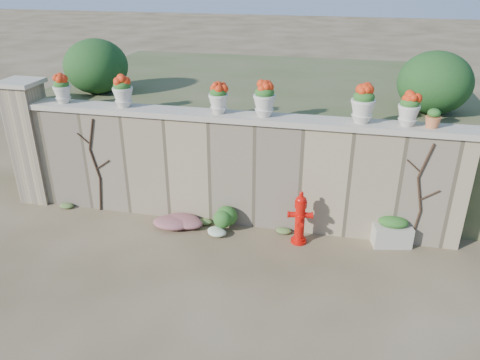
% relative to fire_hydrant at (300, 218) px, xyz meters
% --- Properties ---
extents(ground, '(80.00, 80.00, 0.00)m').
position_rel_fire_hydrant_xyz_m(ground, '(-1.30, -1.26, -0.50)').
color(ground, '#4D3F26').
rests_on(ground, ground).
extents(stone_wall, '(8.00, 0.40, 2.00)m').
position_rel_fire_hydrant_xyz_m(stone_wall, '(-1.30, 0.54, 0.50)').
color(stone_wall, gray).
rests_on(stone_wall, ground).
extents(wall_cap, '(8.10, 0.52, 0.10)m').
position_rel_fire_hydrant_xyz_m(wall_cap, '(-1.30, 0.54, 1.55)').
color(wall_cap, '#BAB29D').
rests_on(wall_cap, stone_wall).
extents(gate_pillar, '(0.72, 0.72, 2.48)m').
position_rel_fire_hydrant_xyz_m(gate_pillar, '(-5.45, 0.54, 0.76)').
color(gate_pillar, gray).
rests_on(gate_pillar, ground).
extents(raised_fill, '(9.00, 6.00, 2.00)m').
position_rel_fire_hydrant_xyz_m(raised_fill, '(-1.30, 3.74, 0.50)').
color(raised_fill, '#384C23').
rests_on(raised_fill, ground).
extents(back_shrub_left, '(1.30, 1.30, 1.10)m').
position_rel_fire_hydrant_xyz_m(back_shrub_left, '(-4.50, 1.74, 2.05)').
color(back_shrub_left, '#143814').
rests_on(back_shrub_left, raised_fill).
extents(back_shrub_right, '(1.30, 1.30, 1.10)m').
position_rel_fire_hydrant_xyz_m(back_shrub_right, '(2.10, 1.74, 2.05)').
color(back_shrub_right, '#143814').
rests_on(back_shrub_right, raised_fill).
extents(vine_left, '(0.60, 0.04, 1.91)m').
position_rel_fire_hydrant_xyz_m(vine_left, '(-3.97, 0.32, 0.49)').
color(vine_left, black).
rests_on(vine_left, ground).
extents(vine_right, '(0.60, 0.04, 1.91)m').
position_rel_fire_hydrant_xyz_m(vine_right, '(1.93, 0.32, 0.49)').
color(vine_right, black).
rests_on(vine_right, ground).
extents(fire_hydrant, '(0.43, 0.30, 0.99)m').
position_rel_fire_hydrant_xyz_m(fire_hydrant, '(0.00, 0.00, 0.00)').
color(fire_hydrant, red).
rests_on(fire_hydrant, ground).
extents(planter_box, '(0.71, 0.50, 0.54)m').
position_rel_fire_hydrant_xyz_m(planter_box, '(1.58, 0.29, -0.25)').
color(planter_box, '#BAB29D').
rests_on(planter_box, ground).
extents(green_shrub, '(0.61, 0.55, 0.58)m').
position_rel_fire_hydrant_xyz_m(green_shrub, '(-1.40, 0.11, -0.21)').
color(green_shrub, '#1E5119').
rests_on(green_shrub, ground).
extents(magenta_clump, '(0.90, 0.60, 0.24)m').
position_rel_fire_hydrant_xyz_m(magenta_clump, '(-2.22, 0.02, -0.38)').
color(magenta_clump, '#C0266B').
rests_on(magenta_clump, ground).
extents(white_flowers, '(0.46, 0.37, 0.17)m').
position_rel_fire_hydrant_xyz_m(white_flowers, '(-1.41, -0.07, -0.41)').
color(white_flowers, white).
rests_on(white_flowers, ground).
extents(urn_pot_0, '(0.33, 0.33, 0.52)m').
position_rel_fire_hydrant_xyz_m(urn_pot_0, '(-4.57, 0.54, 1.86)').
color(urn_pot_0, beige).
rests_on(urn_pot_0, wall_cap).
extents(urn_pot_1, '(0.37, 0.37, 0.57)m').
position_rel_fire_hydrant_xyz_m(urn_pot_1, '(-3.35, 0.54, 1.89)').
color(urn_pot_1, beige).
rests_on(urn_pot_1, wall_cap).
extents(urn_pot_2, '(0.34, 0.34, 0.54)m').
position_rel_fire_hydrant_xyz_m(urn_pot_2, '(-1.57, 0.54, 1.87)').
color(urn_pot_2, beige).
rests_on(urn_pot_2, wall_cap).
extents(urn_pot_3, '(0.38, 0.38, 0.60)m').
position_rel_fire_hydrant_xyz_m(urn_pot_3, '(-0.76, 0.54, 1.90)').
color(urn_pot_3, beige).
rests_on(urn_pot_3, wall_cap).
extents(urn_pot_4, '(0.40, 0.40, 0.62)m').
position_rel_fire_hydrant_xyz_m(urn_pot_4, '(0.86, 0.54, 1.91)').
color(urn_pot_4, beige).
rests_on(urn_pot_4, wall_cap).
extents(urn_pot_5, '(0.35, 0.35, 0.54)m').
position_rel_fire_hydrant_xyz_m(urn_pot_5, '(1.57, 0.54, 1.87)').
color(urn_pot_5, beige).
rests_on(urn_pot_5, wall_cap).
extents(terracotta_pot, '(0.25, 0.25, 0.30)m').
position_rel_fire_hydrant_xyz_m(terracotta_pot, '(1.96, 0.54, 1.74)').
color(terracotta_pot, '#C46C3C').
rests_on(terracotta_pot, wall_cap).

